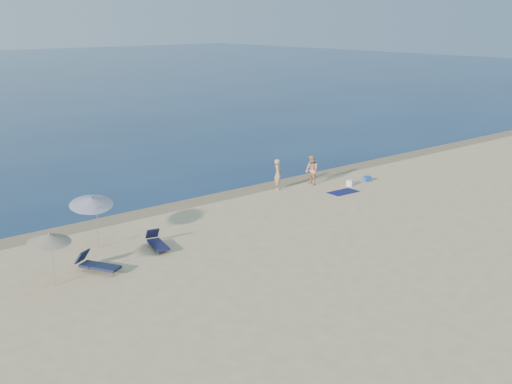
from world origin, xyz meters
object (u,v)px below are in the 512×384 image
Objects in this scene: person_right at (312,170)px; blue_cooler at (367,179)px; person_left at (278,174)px; umbrella_near at (91,201)px.

blue_cooler is at bearing 74.09° from person_right.
blue_cooler is (5.27, -1.96, -0.72)m from person_left.
person_left is 4.11× the size of blue_cooler.
blue_cooler is at bearing 19.52° from umbrella_near.
person_right is at bearing 162.30° from blue_cooler.
person_left is 1.03× the size of person_right.
umbrella_near reaches higher than person_right.
person_left is at bearing 168.46° from blue_cooler.
umbrella_near reaches higher than person_left.
person_right is 14.35m from umbrella_near.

